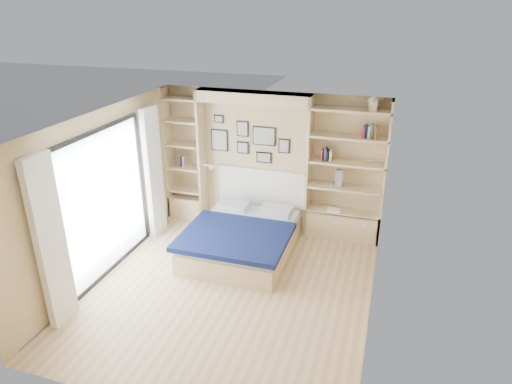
% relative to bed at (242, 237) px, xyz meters
% --- Properties ---
extents(ground, '(4.50, 4.50, 0.00)m').
position_rel_bed_xyz_m(ground, '(0.18, -1.05, -0.27)').
color(ground, tan).
rests_on(ground, ground).
extents(room_shell, '(4.50, 4.50, 4.50)m').
position_rel_bed_xyz_m(room_shell, '(-0.21, 0.47, 0.81)').
color(room_shell, tan).
rests_on(room_shell, ground).
extents(bed, '(1.69, 2.24, 1.07)m').
position_rel_bed_xyz_m(bed, '(0.00, 0.00, 0.00)').
color(bed, tan).
rests_on(bed, ground).
extents(photo_gallery, '(1.48, 0.02, 0.82)m').
position_rel_bed_xyz_m(photo_gallery, '(-0.28, 1.17, 1.33)').
color(photo_gallery, black).
rests_on(photo_gallery, ground).
extents(reading_lamps, '(1.92, 0.12, 0.15)m').
position_rel_bed_xyz_m(reading_lamps, '(-0.12, 0.95, 0.83)').
color(reading_lamps, silver).
rests_on(reading_lamps, ground).
extents(shelf_decor, '(3.49, 0.23, 2.03)m').
position_rel_bed_xyz_m(shelf_decor, '(1.36, 1.02, 1.45)').
color(shelf_decor, '#AB2432').
rests_on(shelf_decor, ground).
extents(deck, '(3.20, 4.00, 0.05)m').
position_rel_bed_xyz_m(deck, '(-3.42, -1.05, -0.27)').
color(deck, '#6E6051').
rests_on(deck, ground).
extents(deck_chair, '(0.51, 0.78, 0.74)m').
position_rel_bed_xyz_m(deck_chair, '(-2.92, -0.15, 0.08)').
color(deck_chair, tan).
rests_on(deck_chair, ground).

